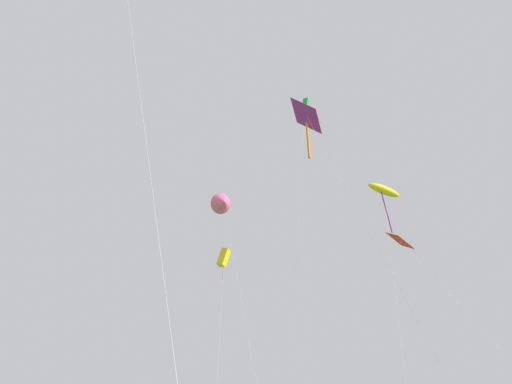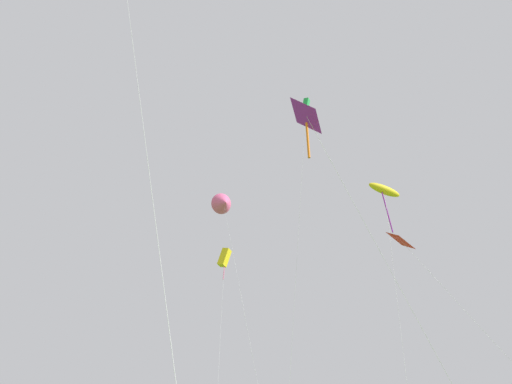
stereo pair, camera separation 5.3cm
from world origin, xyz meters
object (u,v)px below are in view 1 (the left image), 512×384
at_px(kite_flying_7, 402,242).
at_px(kite_flying_1, 309,124).
at_px(kite_flying_4, 305,108).
at_px(kite_flying_5, 223,203).
at_px(kite_flying_2, 224,258).
at_px(kite_flying_0, 384,191).

bearing_deg(kite_flying_7, kite_flying_1, -89.30).
bearing_deg(kite_flying_1, kite_flying_7, 90.70).
relative_size(kite_flying_4, kite_flying_5, 1.14).
relative_size(kite_flying_4, kite_flying_7, 1.82).
bearing_deg(kite_flying_5, kite_flying_4, -25.70).
bearing_deg(kite_flying_2, kite_flying_4, -37.71).
bearing_deg(kite_flying_1, kite_flying_0, 94.11).
distance_m(kite_flying_1, kite_flying_4, 24.64).
bearing_deg(kite_flying_2, kite_flying_7, -27.56).
distance_m(kite_flying_4, kite_flying_5, 13.30).
relative_size(kite_flying_0, kite_flying_4, 0.72).
distance_m(kite_flying_2, kite_flying_5, 7.34).
bearing_deg(kite_flying_0, kite_flying_7, -62.42).
height_order(kite_flying_0, kite_flying_4, kite_flying_4).
relative_size(kite_flying_1, kite_flying_4, 0.49).
relative_size(kite_flying_1, kite_flying_2, 0.64).
relative_size(kite_flying_1, kite_flying_5, 0.56).
xyz_separation_m(kite_flying_0, kite_flying_1, (1.47, -20.48, -7.31)).
bearing_deg(kite_flying_4, kite_flying_5, 154.30).
xyz_separation_m(kite_flying_2, kite_flying_5, (3.15, -5.76, 3.29)).
height_order(kite_flying_4, kite_flying_7, kite_flying_4).
bearing_deg(kite_flying_0, kite_flying_5, 170.36).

